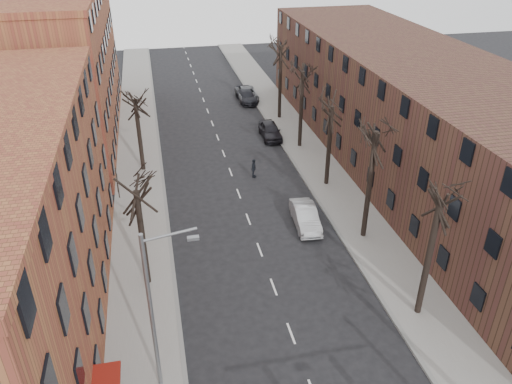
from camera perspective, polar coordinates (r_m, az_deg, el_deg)
sidewalk_left at (r=46.96m, az=-13.23°, el=3.01°), size 4.00×90.00×0.15m
sidewalk_right at (r=49.01m, az=5.77°, el=4.83°), size 4.00×90.00×0.15m
building_left_far at (r=53.93m, az=-22.89°, el=12.85°), size 12.00×28.00×14.00m
building_right at (r=46.03m, az=17.63°, el=8.54°), size 12.00×50.00×10.00m
tree_right_b at (r=31.26m, az=17.92°, el=-13.02°), size 5.20×5.20×10.80m
tree_right_c at (r=36.75m, az=12.11°, el=-4.99°), size 5.20×5.20×11.60m
tree_right_d at (r=43.02m, az=8.01°, el=0.87°), size 5.20×5.20×10.00m
tree_right_e at (r=49.80m, az=4.98°, el=5.18°), size 5.20×5.20×10.80m
tree_right_f at (r=56.89m, az=2.67°, el=8.43°), size 5.20×5.20×11.60m
tree_left_a at (r=32.53m, az=-12.18°, el=-10.16°), size 5.20×5.20×9.50m
tree_left_b at (r=46.08m, az=-12.71°, el=2.44°), size 5.20×5.20×9.50m
streetlight at (r=23.16m, az=-11.51°, el=-12.87°), size 2.45×0.22×9.03m
silver_sedan at (r=36.93m, az=5.66°, el=-2.82°), size 1.92×4.68×1.51m
parked_car_near at (r=51.41m, az=1.64°, el=7.05°), size 1.96×4.69×1.58m
parked_car_mid at (r=61.80m, az=-1.08°, el=10.88°), size 2.10×4.85×1.39m
parked_car_far at (r=62.66m, az=-1.05°, el=11.17°), size 2.50×5.22×1.44m
pedestrian_crossing at (r=43.40m, az=-0.27°, el=2.72°), size 0.78×1.09×1.72m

